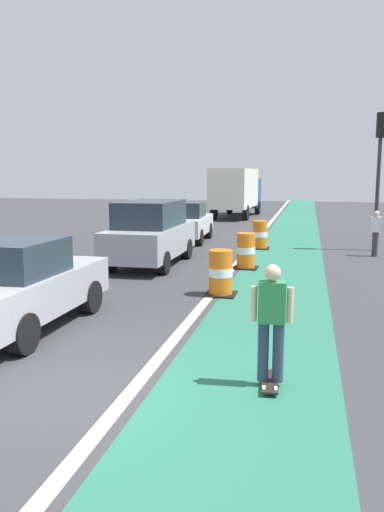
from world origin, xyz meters
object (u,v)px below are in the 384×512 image
at_px(traffic_light_corner, 380,157).
at_px(pedestrian_crossing, 376,232).
at_px(skateboarder_on_lane, 271,322).
at_px(parked_sedan_third, 185,222).
at_px(traffic_barrel_front, 221,273).
at_px(traffic_barrel_back, 260,235).
at_px(delivery_truck_down_block, 237,190).
at_px(parked_suv_second, 151,233).
at_px(traffic_barrel_mid, 246,251).
at_px(parked_sedan_nearest, 17,285).

xyz_separation_m(traffic_light_corner, pedestrian_crossing, (-0.17, -1.49, -2.64)).
xyz_separation_m(skateboarder_on_lane, pedestrian_crossing, (2.75, 12.03, -0.05)).
height_order(parked_sedan_third, pedestrian_crossing, parked_sedan_third).
xyz_separation_m(traffic_barrel_front, pedestrian_crossing, (4.31, 6.97, 0.33)).
bearing_deg(skateboarder_on_lane, pedestrian_crossing, 77.13).
distance_m(traffic_barrel_back, delivery_truck_down_block, 14.86).
distance_m(parked_suv_second, delivery_truck_down_block, 18.87).
relative_size(traffic_barrel_front, pedestrian_crossing, 0.68).
bearing_deg(traffic_barrel_mid, delivery_truck_down_block, 98.92).
height_order(parked_sedan_nearest, traffic_barrel_back, parked_sedan_nearest).
relative_size(traffic_barrel_front, traffic_barrel_back, 1.00).
bearing_deg(skateboarder_on_lane, traffic_light_corner, 77.81).
height_order(traffic_barrel_mid, pedestrian_crossing, pedestrian_crossing).
distance_m(parked_sedan_nearest, traffic_barrel_front, 4.75).
bearing_deg(traffic_barrel_front, parked_sedan_third, 108.73).
relative_size(traffic_barrel_back, delivery_truck_down_block, 0.14).
bearing_deg(traffic_light_corner, traffic_barrel_mid, -131.81).
height_order(parked_suv_second, parked_sedan_third, parked_suv_second).
bearing_deg(pedestrian_crossing, skateboarder_on_lane, -102.87).
relative_size(traffic_barrel_mid, traffic_light_corner, 0.21).
xyz_separation_m(traffic_barrel_front, traffic_barrel_back, (0.18, 7.91, 0.00)).
relative_size(delivery_truck_down_block, pedestrian_crossing, 4.78).
height_order(traffic_barrel_back, delivery_truck_down_block, delivery_truck_down_block).
height_order(parked_sedan_third, traffic_barrel_mid, parked_sedan_third).
height_order(traffic_barrel_back, pedestrian_crossing, pedestrian_crossing).
bearing_deg(traffic_barrel_back, pedestrian_crossing, -12.93).
bearing_deg(traffic_barrel_front, delivery_truck_down_block, 97.10).
height_order(skateboarder_on_lane, parked_sedan_nearest, parked_sedan_nearest).
bearing_deg(parked_sedan_nearest, pedestrian_crossing, 54.20).
bearing_deg(parked_suv_second, parked_sedan_third, 93.06).
bearing_deg(traffic_barrel_back, traffic_light_corner, 7.17).
relative_size(parked_sedan_nearest, parked_sedan_third, 0.98).
height_order(traffic_barrel_front, delivery_truck_down_block, delivery_truck_down_block).
bearing_deg(delivery_truck_down_block, parked_sedan_nearest, -90.95).
relative_size(parked_sedan_third, traffic_barrel_back, 3.83).
xyz_separation_m(delivery_truck_down_block, traffic_light_corner, (7.27, -13.96, 1.65)).
relative_size(parked_suv_second, traffic_barrel_front, 4.22).
bearing_deg(parked_sedan_third, delivery_truck_down_block, 88.29).
bearing_deg(delivery_truck_down_block, traffic_light_corner, -62.47).
relative_size(traffic_barrel_back, traffic_light_corner, 0.21).
bearing_deg(delivery_truck_down_block, parked_sedan_third, -91.71).
distance_m(parked_sedan_third, traffic_barrel_back, 3.68).
bearing_deg(parked_suv_second, skateboarder_on_lane, -62.81).
bearing_deg(parked_sedan_third, parked_sedan_nearest, -90.18).
distance_m(parked_sedan_third, traffic_light_corner, 8.17).
relative_size(parked_sedan_nearest, pedestrian_crossing, 2.56).
distance_m(parked_sedan_nearest, delivery_truck_down_block, 25.91).
relative_size(traffic_barrel_front, traffic_barrel_mid, 1.00).
bearing_deg(parked_suv_second, traffic_barrel_front, -51.12).
bearing_deg(pedestrian_crossing, parked_sedan_third, 162.06).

